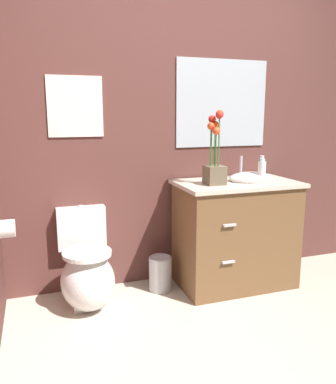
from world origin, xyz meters
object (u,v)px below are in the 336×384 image
at_px(toilet, 87,273).
at_px(trash_bin, 160,273).
at_px(lotion_bottle, 262,169).
at_px(wall_mirror, 222,104).
at_px(toilet_paper_roll, 5,229).
at_px(vanity_cabinet, 236,232).
at_px(wall_poster, 75,107).
at_px(flower_vase, 215,160).
at_px(soap_bottle, 262,171).

bearing_deg(toilet, trash_bin, 5.53).
height_order(lotion_bottle, trash_bin, lotion_bottle).
relative_size(wall_mirror, toilet_paper_roll, 7.27).
bearing_deg(wall_mirror, vanity_cabinet, -89.46).
distance_m(lotion_bottle, wall_poster, 1.51).
bearing_deg(lotion_bottle, trash_bin, 175.02).
bearing_deg(vanity_cabinet, flower_vase, -166.84).
bearing_deg(vanity_cabinet, toilet, 178.72).
height_order(vanity_cabinet, wall_poster, wall_poster).
bearing_deg(toilet_paper_roll, vanity_cabinet, 5.77).
relative_size(flower_vase, soap_bottle, 2.98).
bearing_deg(flower_vase, wall_mirror, 57.48).
distance_m(lotion_bottle, toilet_paper_roll, 1.93).
relative_size(toilet, flower_vase, 1.26).
relative_size(trash_bin, wall_mirror, 0.34).
xyz_separation_m(flower_vase, wall_poster, (-0.96, 0.35, 0.39)).
xyz_separation_m(soap_bottle, toilet_paper_roll, (-1.84, -0.09, -0.25)).
height_order(flower_vase, wall_mirror, wall_mirror).
relative_size(lotion_bottle, toilet_paper_roll, 1.77).
xyz_separation_m(wall_poster, toilet_paper_roll, (-0.50, -0.46, -0.74)).
height_order(soap_bottle, wall_poster, wall_poster).
distance_m(soap_bottle, toilet_paper_roll, 1.86).
distance_m(toilet, flower_vase, 1.24).
height_order(vanity_cabinet, lotion_bottle, lotion_bottle).
bearing_deg(wall_poster, lotion_bottle, -11.45).
height_order(toilet, soap_bottle, soap_bottle).
xyz_separation_m(soap_bottle, lotion_bottle, (0.06, 0.09, 0.01)).
relative_size(vanity_cabinet, toilet_paper_roll, 9.35).
bearing_deg(toilet_paper_roll, flower_vase, 4.62).
distance_m(lotion_bottle, wall_mirror, 0.63).
bearing_deg(trash_bin, lotion_bottle, -4.98).
height_order(flower_vase, lotion_bottle, flower_vase).
distance_m(flower_vase, wall_mirror, 0.59).
bearing_deg(vanity_cabinet, lotion_bottle, 2.56).
xyz_separation_m(soap_bottle, wall_mirror, (-0.16, 0.38, 0.52)).
distance_m(wall_poster, toilet_paper_roll, 1.01).
xyz_separation_m(toilet, flower_vase, (0.96, -0.08, 0.79)).
height_order(trash_bin, wall_mirror, wall_mirror).
height_order(vanity_cabinet, soap_bottle, soap_bottle).
bearing_deg(soap_bottle, vanity_cabinet, 152.75).
distance_m(trash_bin, wall_mirror, 1.46).
height_order(flower_vase, wall_poster, wall_poster).
xyz_separation_m(vanity_cabinet, trash_bin, (-0.61, 0.08, -0.30)).
distance_m(vanity_cabinet, flower_vase, 0.64).
bearing_deg(lotion_bottle, toilet_paper_roll, -174.60).
bearing_deg(vanity_cabinet, toilet_paper_roll, -174.23).
xyz_separation_m(toilet, soap_bottle, (1.34, -0.11, 0.69)).
relative_size(flower_vase, trash_bin, 2.02).
distance_m(soap_bottle, trash_bin, 1.12).
height_order(vanity_cabinet, trash_bin, vanity_cabinet).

